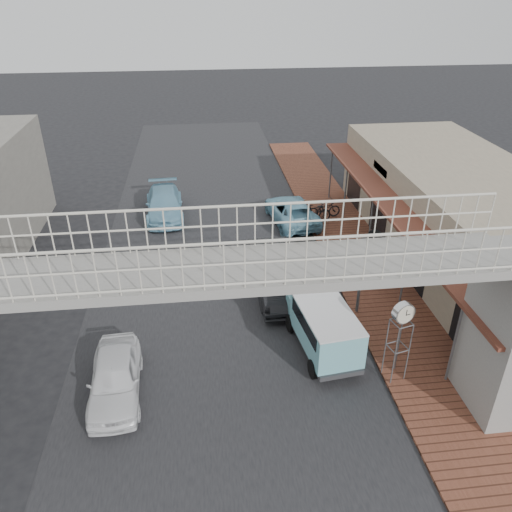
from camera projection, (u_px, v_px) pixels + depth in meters
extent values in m
plane|color=black|center=(221.00, 338.00, 17.58)|extent=(120.00, 120.00, 0.00)
cube|color=black|center=(221.00, 338.00, 17.57)|extent=(10.00, 60.00, 0.01)
cube|color=brown|center=(372.00, 281.00, 20.82)|extent=(3.00, 40.00, 0.10)
cube|color=gray|center=(472.00, 223.00, 21.20)|extent=(6.00, 18.00, 4.00)
cube|color=brown|center=(400.00, 207.00, 20.43)|extent=(1.80, 18.00, 0.12)
cube|color=silver|center=(381.00, 169.00, 23.31)|extent=(0.08, 2.60, 0.90)
cube|color=#B21914|center=(443.00, 230.00, 17.67)|extent=(0.08, 2.20, 0.80)
cube|color=gray|center=(502.00, 336.00, 13.67)|extent=(1.20, 2.40, 5.00)
cube|color=gray|center=(222.00, 271.00, 11.62)|extent=(14.00, 2.00, 0.24)
cube|color=beige|center=(219.00, 227.00, 12.11)|extent=(14.00, 0.08, 1.10)
cube|color=beige|center=(224.00, 267.00, 10.47)|extent=(14.00, 0.08, 1.10)
imported|color=white|center=(115.00, 377.00, 14.93)|extent=(1.68, 3.78, 1.26)
imported|color=black|center=(277.00, 273.00, 19.89)|extent=(1.88, 5.02, 1.64)
imported|color=#72AEC7|center=(292.00, 211.00, 25.69)|extent=(2.56, 4.62, 1.22)
imported|color=#72AAC5|center=(164.00, 204.00, 26.37)|extent=(2.15, 4.71, 1.34)
cylinder|color=black|center=(291.00, 323.00, 17.80)|extent=(0.29, 0.66, 0.64)
cylinder|color=black|center=(328.00, 318.00, 18.10)|extent=(0.29, 0.66, 0.64)
cylinder|color=black|center=(314.00, 369.00, 15.71)|extent=(0.29, 0.66, 0.64)
cylinder|color=black|center=(356.00, 362.00, 16.00)|extent=(0.29, 0.66, 0.64)
cube|color=#76C0CC|center=(326.00, 328.00, 16.30)|extent=(1.89, 3.09, 1.23)
cube|color=#76C0CC|center=(309.00, 305.00, 17.84)|extent=(1.57, 0.99, 0.82)
cube|color=black|center=(327.00, 320.00, 16.14)|extent=(1.86, 2.55, 0.46)
cube|color=silver|center=(327.00, 312.00, 15.99)|extent=(1.91, 3.09, 0.05)
imported|color=black|center=(324.00, 209.00, 26.01)|extent=(1.89, 0.87, 0.96)
imported|color=black|center=(315.00, 214.00, 25.29)|extent=(1.90, 0.99, 1.10)
cylinder|color=#59595B|center=(385.00, 347.00, 15.39)|extent=(0.04, 0.04, 2.08)
cylinder|color=#59595B|center=(399.00, 343.00, 15.55)|extent=(0.04, 0.04, 2.08)
cylinder|color=#59595B|center=(395.00, 357.00, 14.99)|extent=(0.04, 0.04, 2.08)
cylinder|color=#59595B|center=(409.00, 353.00, 15.14)|extent=(0.04, 0.04, 2.08)
cylinder|color=silver|center=(403.00, 313.00, 14.59)|extent=(0.71, 0.40, 0.67)
cylinder|color=beige|center=(406.00, 315.00, 14.49)|extent=(0.58, 0.17, 0.59)
cylinder|color=beige|center=(401.00, 310.00, 14.69)|extent=(0.58, 0.17, 0.59)
cylinder|color=#59595B|center=(361.00, 276.00, 18.08)|extent=(0.11, 0.11, 3.09)
cube|color=black|center=(365.00, 249.00, 17.52)|extent=(1.19, 0.58, 0.96)
cone|color=black|center=(384.00, 243.00, 17.92)|extent=(1.06, 1.33, 1.17)
cube|color=white|center=(364.00, 252.00, 17.49)|extent=(0.78, 0.36, 0.64)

